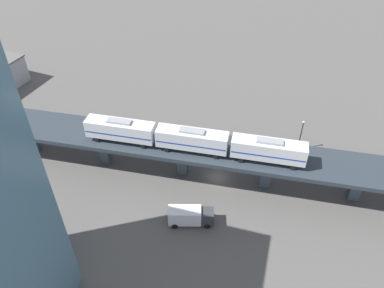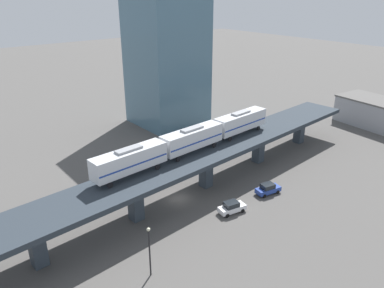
{
  "view_description": "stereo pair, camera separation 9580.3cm",
  "coord_description": "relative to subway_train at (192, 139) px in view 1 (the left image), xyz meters",
  "views": [
    {
      "loc": [
        -48.05,
        -9.17,
        48.42
      ],
      "look_at": [
        -1.71,
        4.33,
        8.3
      ],
      "focal_mm": 35.0,
      "sensor_mm": 36.0,
      "label": 1
    },
    {
      "loc": [
        43.55,
        -32.48,
        32.78
      ],
      "look_at": [
        -1.71,
        4.33,
        8.3
      ],
      "focal_mm": 35.0,
      "sensor_mm": 36.0,
      "label": 2
    }
  ],
  "objects": [
    {
      "name": "subway_train",
      "position": [
        0.0,
        0.0,
        0.0
      ],
      "size": [
        5.44,
        37.3,
        4.45
      ],
      "color": "silver",
      "rests_on": "elevated_viaduct"
    },
    {
      "name": "street_lamp",
      "position": [
        13.87,
        -17.84,
        -5.24
      ],
      "size": [
        0.44,
        0.44,
        6.94
      ],
      "color": "black",
      "rests_on": "ground"
    },
    {
      "name": "delivery_truck",
      "position": [
        -9.64,
        -2.5,
        -7.58
      ],
      "size": [
        4.12,
        7.54,
        3.2
      ],
      "color": "#333338",
      "rests_on": "ground"
    },
    {
      "name": "elevated_viaduct",
      "position": [
        1.72,
        -4.49,
        -3.48
      ],
      "size": [
        14.87,
        92.36,
        6.8
      ],
      "color": "#283039",
      "rests_on": "ground"
    },
    {
      "name": "ground_plane",
      "position": [
        1.71,
        -4.33,
        -9.34
      ],
      "size": [
        400.0,
        400.0,
        0.0
      ],
      "primitive_type": "plane",
      "color": "#514F4C"
    },
    {
      "name": "street_car_blue",
      "position": [
        9.99,
        8.66,
        -8.4
      ],
      "size": [
        2.59,
        4.66,
        1.89
      ],
      "color": "#233D93",
      "rests_on": "ground"
    },
    {
      "name": "street_car_white",
      "position": [
        10.24,
        -0.27,
        -8.4
      ],
      "size": [
        2.58,
        4.66,
        1.89
      ],
      "color": "silver",
      "rests_on": "ground"
    }
  ]
}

